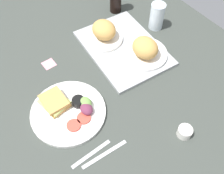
{
  "coord_description": "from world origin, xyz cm",
  "views": [
    {
      "loc": [
        53.71,
        -34.08,
        91.44
      ],
      "look_at": [
        2.0,
        3.0,
        4.0
      ],
      "focal_mm": 40.94,
      "sensor_mm": 36.0,
      "label": 1
    }
  ],
  "objects": [
    {
      "name": "drinking_glass",
      "position": [
        -19.41,
        46.76,
        6.96
      ],
      "size": [
        7.39,
        7.39,
        13.92
      ],
      "primitive_type": "cylinder",
      "color": "silver",
      "rests_on": "ground_plane"
    },
    {
      "name": "serving_tray",
      "position": [
        -16.12,
        22.85,
        0.8
      ],
      "size": [
        47.43,
        36.39,
        1.6
      ],
      "primitive_type": "cube",
      "rotation": [
        0.0,
        0.0,
        -0.08
      ],
      "color": "#9EA0A3",
      "rests_on": "ground_plane"
    },
    {
      "name": "bread_plate_near",
      "position": [
        -26.27,
        18.28,
        5.86
      ],
      "size": [
        19.25,
        19.25,
        10.12
      ],
      "color": "white",
      "rests_on": "serving_tray"
    },
    {
      "name": "fork",
      "position": [
        20.23,
        -19.61,
        0.25
      ],
      "size": [
        2.0,
        17.04,
        0.5
      ],
      "primitive_type": "cube",
      "rotation": [
        0.0,
        0.0,
        1.61
      ],
      "color": "#B7B7BC",
      "rests_on": "ground_plane"
    },
    {
      "name": "ground_plane",
      "position": [
        0.0,
        0.0,
        -1.5
      ],
      "size": [
        190.0,
        150.0,
        3.0
      ],
      "primitive_type": "cube",
      "color": "#383D38"
    },
    {
      "name": "plate_with_salad",
      "position": [
        -0.41,
        -17.2,
        1.62
      ],
      "size": [
        30.83,
        30.83,
        5.4
      ],
      "color": "white",
      "rests_on": "ground_plane"
    },
    {
      "name": "espresso_cup",
      "position": [
        34.45,
        14.14,
        2.0
      ],
      "size": [
        5.6,
        5.6,
        4.0
      ],
      "primitive_type": "cylinder",
      "color": "silver",
      "rests_on": "ground_plane"
    },
    {
      "name": "knife",
      "position": [
        23.23,
        -15.61,
        0.25
      ],
      "size": [
        2.28,
        19.04,
        0.5
      ],
      "primitive_type": "cube",
      "rotation": [
        0.0,
        0.0,
        1.52
      ],
      "color": "#B7B7BC",
      "rests_on": "ground_plane"
    },
    {
      "name": "sticky_note",
      "position": [
        -28.79,
        -11.78,
        0.06
      ],
      "size": [
        5.8,
        5.8,
        0.12
      ],
      "primitive_type": "cube",
      "rotation": [
        0.0,
        0.0,
        0.04
      ],
      "color": "pink",
      "rests_on": "ground_plane"
    },
    {
      "name": "bread_plate_far",
      "position": [
        -5.55,
        27.26,
        5.68
      ],
      "size": [
        21.85,
        21.85,
        10.26
      ],
      "color": "white",
      "rests_on": "serving_tray"
    }
  ]
}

